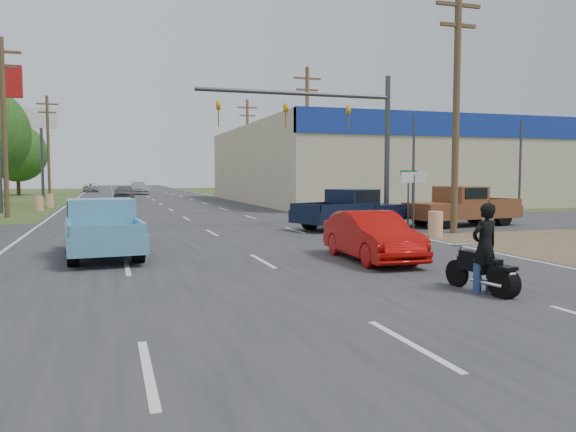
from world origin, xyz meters
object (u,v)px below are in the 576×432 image
object	(u,v)px
motorcycle	(485,273)
distant_car_silver	(139,188)
distant_car_grey	(124,193)
rider	(485,251)
blue_pickup	(101,228)
red_convertible	(372,237)
navy_pickup	(352,209)
brown_pickup	(460,206)
distant_car_white	(91,188)

from	to	relation	value
motorcycle	distant_car_silver	bearing A→B (deg)	84.36
distant_car_grey	rider	bearing A→B (deg)	-77.49
motorcycle	blue_pickup	world-z (taller)	blue_pickup
red_convertible	distant_car_silver	bearing A→B (deg)	95.28
navy_pickup	red_convertible	bearing A→B (deg)	-40.67
brown_pickup	distant_car_grey	distance (m)	35.35
rider	blue_pickup	bearing A→B (deg)	-55.37
navy_pickup	distant_car_silver	bearing A→B (deg)	168.08
rider	navy_pickup	xyz separation A→B (m)	(3.09, 13.30, 0.02)
rider	navy_pickup	distance (m)	13.66
distant_car_white	distant_car_silver	bearing A→B (deg)	114.88
red_convertible	distant_car_grey	xyz separation A→B (m)	(-5.63, 40.77, 0.04)
distant_car_grey	distant_car_silver	size ratio (longest dim) A/B	0.80
blue_pickup	distant_car_white	size ratio (longest dim) A/B	1.20
distant_car_silver	distant_car_white	bearing A→B (deg)	116.45
distant_car_silver	rider	bearing A→B (deg)	-87.08
rider	motorcycle	bearing A→B (deg)	90.00
red_convertible	blue_pickup	xyz separation A→B (m)	(-7.18, 3.19, 0.18)
distant_car_grey	distant_car_silver	xyz separation A→B (m)	(2.18, 17.31, 0.05)
brown_pickup	distant_car_silver	xyz separation A→B (m)	(-12.15, 49.63, -0.17)
red_convertible	navy_pickup	world-z (taller)	navy_pickup
rider	brown_pickup	distance (m)	15.56
rider	brown_pickup	world-z (taller)	brown_pickup
red_convertible	distant_car_grey	size ratio (longest dim) A/B	0.98
rider	navy_pickup	bearing A→B (deg)	-112.07
blue_pickup	brown_pickup	size ratio (longest dim) A/B	0.90
distant_car_white	red_convertible	bearing A→B (deg)	95.67
blue_pickup	distant_car_white	bearing A→B (deg)	87.51
brown_pickup	motorcycle	bearing A→B (deg)	138.63
distant_car_grey	blue_pickup	bearing A→B (deg)	-87.24
rider	distant_car_white	size ratio (longest dim) A/B	0.40
motorcycle	rider	bearing A→B (deg)	90.00
blue_pickup	distant_car_grey	size ratio (longest dim) A/B	1.24
rider	distant_car_white	xyz separation A→B (m)	(-9.69, 74.51, -0.26)
red_convertible	navy_pickup	size ratio (longest dim) A/B	0.73
navy_pickup	distant_car_white	bearing A→B (deg)	172.06
blue_pickup	red_convertible	bearing A→B (deg)	-28.38
navy_pickup	distant_car_grey	bearing A→B (deg)	175.88
red_convertible	motorcycle	world-z (taller)	red_convertible
motorcycle	distant_car_silver	distance (m)	62.83
rider	blue_pickup	xyz separation A→B (m)	(-7.43, 7.79, -0.01)
brown_pickup	distant_car_white	distance (m)	64.07
rider	distant_car_white	bearing A→B (deg)	-91.60
brown_pickup	rider	bearing A→B (deg)	138.55
blue_pickup	distant_car_white	world-z (taller)	blue_pickup
red_convertible	brown_pickup	distance (m)	12.14
red_convertible	brown_pickup	world-z (taller)	brown_pickup
motorcycle	distant_car_white	size ratio (longest dim) A/B	0.43
navy_pickup	brown_pickup	size ratio (longest dim) A/B	0.97
brown_pickup	distant_car_grey	xyz separation A→B (m)	(-14.33, 32.31, -0.22)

